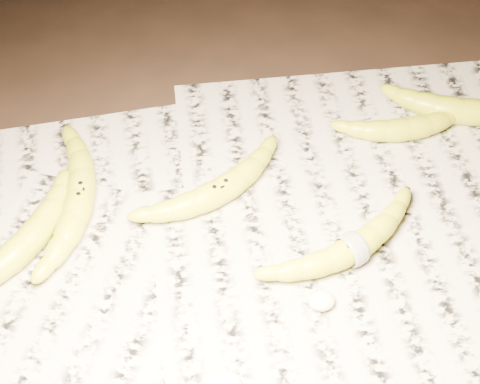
{
  "coord_description": "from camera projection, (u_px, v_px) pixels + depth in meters",
  "views": [
    {
      "loc": [
        -0.08,
        -0.48,
        0.67
      ],
      "look_at": [
        -0.02,
        0.04,
        0.05
      ],
      "focal_mm": 50.0,
      "sensor_mm": 36.0,
      "label": 1
    }
  ],
  "objects": [
    {
      "name": "flesh_chunk_a",
      "position": [
        226.0,
        383.0,
        0.69
      ],
      "size": [
        0.03,
        0.03,
        0.02
      ],
      "primitive_type": "ellipsoid",
      "color": "beige",
      "rests_on": "newspaper_patch"
    },
    {
      "name": "banana_left_a",
      "position": [
        80.0,
        196.0,
        0.84
      ],
      "size": [
        0.08,
        0.22,
        0.04
      ],
      "primitive_type": null,
      "rotation": [
        0.0,
        0.0,
        1.46
      ],
      "color": "gold",
      "rests_on": "newspaper_patch"
    },
    {
      "name": "banana_upper_b",
      "position": [
        462.0,
        109.0,
        0.94
      ],
      "size": [
        0.2,
        0.11,
        0.04
      ],
      "primitive_type": null,
      "rotation": [
        0.0,
        0.0,
        -0.29
      ],
      "color": "gold",
      "rests_on": "newspaper_patch"
    },
    {
      "name": "measuring_tape",
      "position": [
        352.0,
        247.0,
        0.79
      ],
      "size": [
        0.02,
        0.04,
        0.04
      ],
      "primitive_type": "torus",
      "rotation": [
        0.0,
        1.57,
        0.45
      ],
      "color": "white",
      "rests_on": "newspaper_patch"
    },
    {
      "name": "newspaper_patch",
      "position": [
        256.0,
        251.0,
        0.81
      ],
      "size": [
        0.9,
        0.7,
        0.01
      ],
      "primitive_type": "cube",
      "color": "#A8A490",
      "rests_on": "ground"
    },
    {
      "name": "ground",
      "position": [
        259.0,
        244.0,
        0.82
      ],
      "size": [
        3.0,
        3.0,
        0.0
      ],
      "primitive_type": "plane",
      "color": "black",
      "rests_on": "ground"
    },
    {
      "name": "banana_left_b",
      "position": [
        25.0,
        243.0,
        0.79
      ],
      "size": [
        0.16,
        0.19,
        0.04
      ],
      "primitive_type": null,
      "rotation": [
        0.0,
        0.0,
        0.92
      ],
      "color": "gold",
      "rests_on": "newspaper_patch"
    },
    {
      "name": "banana_center",
      "position": [
        219.0,
        189.0,
        0.84
      ],
      "size": [
        0.2,
        0.15,
        0.04
      ],
      "primitive_type": null,
      "rotation": [
        0.0,
        0.0,
        0.51
      ],
      "color": "gold",
      "rests_on": "newspaper_patch"
    },
    {
      "name": "banana_upper_a",
      "position": [
        408.0,
        127.0,
        0.92
      ],
      "size": [
        0.17,
        0.06,
        0.03
      ],
      "primitive_type": null,
      "rotation": [
        0.0,
        0.0,
        0.07
      ],
      "color": "gold",
      "rests_on": "newspaper_patch"
    },
    {
      "name": "banana_taped",
      "position": [
        352.0,
        247.0,
        0.79
      ],
      "size": [
        0.21,
        0.14,
        0.03
      ],
      "primitive_type": null,
      "rotation": [
        0.0,
        0.0,
        0.45
      ],
      "color": "gold",
      "rests_on": "newspaper_patch"
    },
    {
      "name": "flesh_chunk_b",
      "position": [
        217.0,
        380.0,
        0.69
      ],
      "size": [
        0.03,
        0.02,
        0.02
      ],
      "primitive_type": "ellipsoid",
      "color": "beige",
      "rests_on": "newspaper_patch"
    },
    {
      "name": "flesh_chunk_c",
      "position": [
        322.0,
        299.0,
        0.75
      ],
      "size": [
        0.03,
        0.03,
        0.02
      ],
      "primitive_type": "ellipsoid",
      "color": "beige",
      "rests_on": "newspaper_patch"
    }
  ]
}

